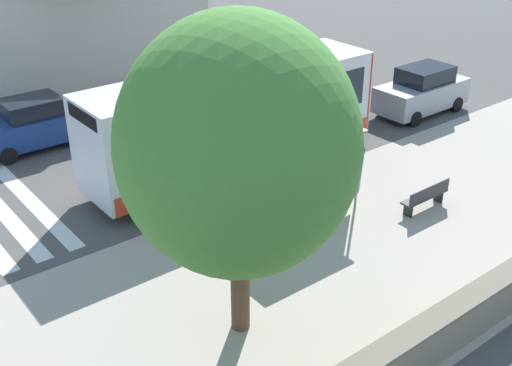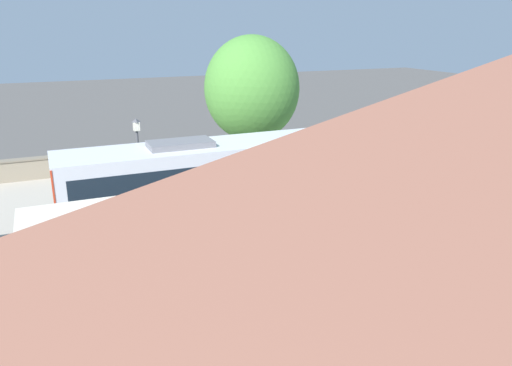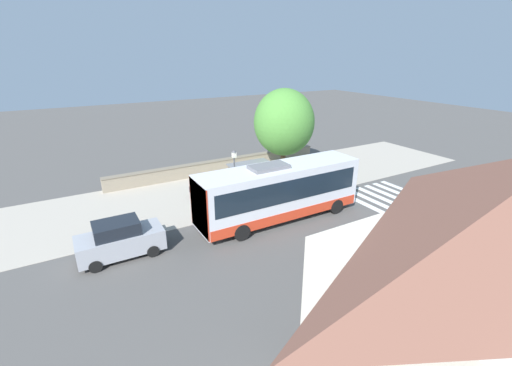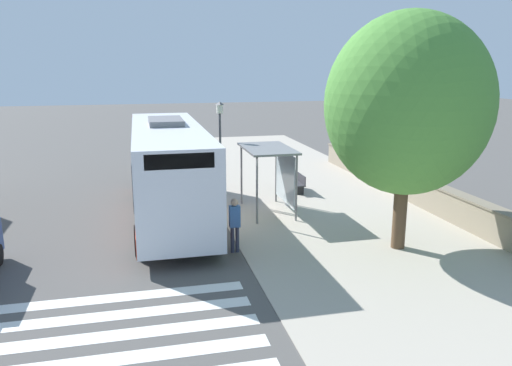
{
  "view_description": "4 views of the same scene",
  "coord_description": "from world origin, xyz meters",
  "px_view_note": "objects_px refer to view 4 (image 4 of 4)",
  "views": [
    {
      "loc": [
        -14.71,
        11.57,
        9.98
      ],
      "look_at": [
        -0.92,
        0.69,
        0.98
      ],
      "focal_mm": 45.0,
      "sensor_mm": 36.0,
      "label": 1
    },
    {
      "loc": [
        19.75,
        -6.0,
        7.94
      ],
      "look_at": [
        -0.26,
        2.6,
        1.01
      ],
      "focal_mm": 35.0,
      "sensor_mm": 36.0,
      "label": 2
    },
    {
      "loc": [
        18.6,
        -11.87,
        10.13
      ],
      "look_at": [
        -0.62,
        -0.84,
        1.69
      ],
      "focal_mm": 24.0,
      "sensor_mm": 36.0,
      "label": 3
    },
    {
      "loc": [
        3.02,
        18.36,
        5.87
      ],
      "look_at": [
        -0.93,
        1.74,
        1.8
      ],
      "focal_mm": 35.0,
      "sensor_mm": 36.0,
      "label": 4
    }
  ],
  "objects_px": {
    "bench": "(297,181)",
    "parked_car_behind_bus": "(167,152)",
    "bus": "(169,169)",
    "shade_tree": "(407,105)",
    "street_lamp_near": "(220,143)",
    "pedestrian": "(235,221)",
    "bus_shelter": "(272,158)"
  },
  "relations": [
    {
      "from": "street_lamp_near",
      "to": "bus_shelter",
      "type": "bearing_deg",
      "value": 129.31
    },
    {
      "from": "bench",
      "to": "parked_car_behind_bus",
      "type": "height_order",
      "value": "parked_car_behind_bus"
    },
    {
      "from": "bus",
      "to": "pedestrian",
      "type": "height_order",
      "value": "bus"
    },
    {
      "from": "pedestrian",
      "to": "bench",
      "type": "height_order",
      "value": "pedestrian"
    },
    {
      "from": "bus_shelter",
      "to": "parked_car_behind_bus",
      "type": "height_order",
      "value": "bus_shelter"
    },
    {
      "from": "bus_shelter",
      "to": "street_lamp_near",
      "type": "bearing_deg",
      "value": -50.69
    },
    {
      "from": "bus_shelter",
      "to": "bench",
      "type": "height_order",
      "value": "bus_shelter"
    },
    {
      "from": "bus",
      "to": "bus_shelter",
      "type": "relative_size",
      "value": 3.46
    },
    {
      "from": "bus",
      "to": "shade_tree",
      "type": "distance_m",
      "value": 9.06
    },
    {
      "from": "bus",
      "to": "street_lamp_near",
      "type": "height_order",
      "value": "street_lamp_near"
    },
    {
      "from": "bus",
      "to": "street_lamp_near",
      "type": "bearing_deg",
      "value": -139.79
    },
    {
      "from": "bus",
      "to": "parked_car_behind_bus",
      "type": "height_order",
      "value": "bus"
    },
    {
      "from": "street_lamp_near",
      "to": "parked_car_behind_bus",
      "type": "distance_m",
      "value": 8.03
    },
    {
      "from": "bus",
      "to": "pedestrian",
      "type": "relative_size",
      "value": 6.1
    },
    {
      "from": "pedestrian",
      "to": "bench",
      "type": "bearing_deg",
      "value": -121.55
    },
    {
      "from": "pedestrian",
      "to": "street_lamp_near",
      "type": "bearing_deg",
      "value": -95.37
    },
    {
      "from": "street_lamp_near",
      "to": "pedestrian",
      "type": "bearing_deg",
      "value": 84.63
    },
    {
      "from": "bench",
      "to": "shade_tree",
      "type": "distance_m",
      "value": 9.03
    },
    {
      "from": "street_lamp_near",
      "to": "bus",
      "type": "bearing_deg",
      "value": 40.21
    },
    {
      "from": "bus",
      "to": "pedestrian",
      "type": "distance_m",
      "value": 4.64
    },
    {
      "from": "bus_shelter",
      "to": "street_lamp_near",
      "type": "xyz_separation_m",
      "value": [
        1.72,
        -2.1,
        0.36
      ]
    },
    {
      "from": "bus",
      "to": "street_lamp_near",
      "type": "xyz_separation_m",
      "value": [
        -2.34,
        -1.97,
        0.61
      ]
    },
    {
      "from": "street_lamp_near",
      "to": "parked_car_behind_bus",
      "type": "bearing_deg",
      "value": -76.47
    },
    {
      "from": "bus_shelter",
      "to": "parked_car_behind_bus",
      "type": "relative_size",
      "value": 0.73
    },
    {
      "from": "shade_tree",
      "to": "parked_car_behind_bus",
      "type": "xyz_separation_m",
      "value": [
        6.53,
        -14.68,
        -3.68
      ]
    },
    {
      "from": "pedestrian",
      "to": "street_lamp_near",
      "type": "distance_m",
      "value": 6.38
    },
    {
      "from": "bus",
      "to": "bench",
      "type": "xyz_separation_m",
      "value": [
        -6.11,
        -2.9,
        -1.48
      ]
    },
    {
      "from": "pedestrian",
      "to": "bus",
      "type": "bearing_deg",
      "value": -67.27
    },
    {
      "from": "street_lamp_near",
      "to": "parked_car_behind_bus",
      "type": "relative_size",
      "value": 1.01
    },
    {
      "from": "street_lamp_near",
      "to": "parked_car_behind_bus",
      "type": "xyz_separation_m",
      "value": [
        1.84,
        -7.66,
        -1.59
      ]
    },
    {
      "from": "bus",
      "to": "shade_tree",
      "type": "relative_size",
      "value": 1.45
    },
    {
      "from": "bench",
      "to": "parked_car_behind_bus",
      "type": "relative_size",
      "value": 0.43
    }
  ]
}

